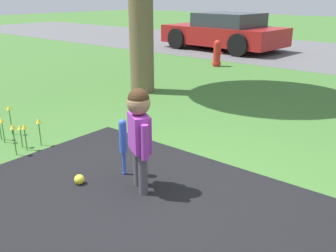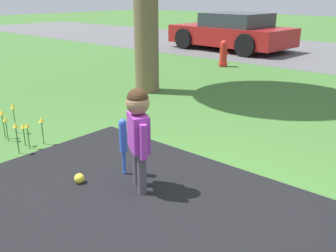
# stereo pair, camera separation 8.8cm
# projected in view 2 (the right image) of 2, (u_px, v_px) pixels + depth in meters

# --- Properties ---
(ground_plane) EXTENTS (60.00, 60.00, 0.00)m
(ground_plane) POSITION_uv_depth(u_px,v_px,m) (177.00, 207.00, 3.19)
(ground_plane) COLOR #3D6B2D
(child) EXTENTS (0.35, 0.26, 0.96)m
(child) POSITION_uv_depth(u_px,v_px,m) (138.00, 126.00, 3.28)
(child) COLOR #4C4751
(child) RESTS_ON ground
(baseball_bat) EXTENTS (0.08, 0.08, 0.59)m
(baseball_bat) POSITION_uv_depth(u_px,v_px,m) (123.00, 139.00, 3.65)
(baseball_bat) COLOR blue
(baseball_bat) RESTS_ON ground
(sports_ball) EXTENTS (0.10, 0.10, 0.10)m
(sports_ball) POSITION_uv_depth(u_px,v_px,m) (79.00, 178.00, 3.58)
(sports_ball) COLOR yellow
(sports_ball) RESTS_ON ground
(fire_hydrant) EXTENTS (0.25, 0.22, 0.65)m
(fire_hydrant) POSITION_uv_depth(u_px,v_px,m) (223.00, 54.00, 9.25)
(fire_hydrant) COLOR red
(fire_hydrant) RESTS_ON ground
(parked_car) EXTENTS (3.95, 2.26, 1.15)m
(parked_car) POSITION_uv_depth(u_px,v_px,m) (232.00, 32.00, 11.95)
(parked_car) COLOR maroon
(parked_car) RESTS_ON ground
(flower_bed) EXTENTS (0.71, 0.40, 0.39)m
(flower_bed) POSITION_uv_depth(u_px,v_px,m) (18.00, 121.00, 4.46)
(flower_bed) COLOR #38702D
(flower_bed) RESTS_ON ground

